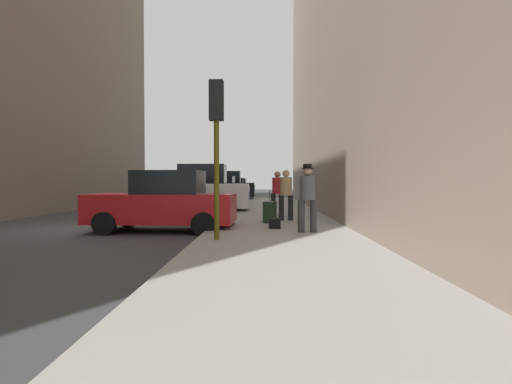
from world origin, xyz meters
name	(u,v)px	position (x,y,z in m)	size (l,w,h in m)	color
ground_plane	(83,229)	(0.00, 0.00, 0.00)	(120.00, 120.00, 0.00)	#38383A
sidewalk	(277,227)	(6.00, 0.00, 0.07)	(4.00, 40.00, 0.15)	gray
parked_red_hatchback	(164,203)	(2.65, -0.51, 0.85)	(4.26, 2.17, 1.79)	#B2191E
parked_white_van	(200,191)	(2.65, 6.11, 1.03)	(4.61, 2.09, 2.25)	silver
parked_blue_sedan	(216,191)	(2.65, 12.65, 0.85)	(4.26, 2.18, 1.79)	navy
parked_black_suv	(225,187)	(2.65, 18.24, 1.03)	(4.64, 2.14, 2.25)	black
parked_silver_sedan	(231,188)	(2.65, 24.42, 0.85)	(4.25, 2.16, 1.79)	#B7BABF
parked_dark_green_sedan	(236,187)	(2.65, 30.76, 0.85)	(4.22, 2.09, 1.79)	#193828
fire_hydrant	(240,202)	(4.45, 6.77, 0.50)	(0.42, 0.22, 0.70)	red
traffic_light	(217,125)	(4.50, -3.16, 2.76)	(0.32, 0.32, 3.60)	#514C0F
pedestrian_in_tan_coat	(286,192)	(6.34, 1.34, 1.10)	(0.52, 0.46, 1.71)	black
pedestrian_in_red_jacket	(277,191)	(6.11, 2.99, 1.10)	(0.50, 0.40, 1.71)	black
pedestrian_with_beanie	(307,194)	(6.71, -1.80, 1.14)	(0.51, 0.43, 1.78)	#333338
rolling_suitcase	(270,212)	(5.78, 0.62, 0.49)	(0.46, 0.62, 1.04)	black
duffel_bag	(275,223)	(5.89, -0.88, 0.29)	(0.32, 0.44, 0.28)	black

